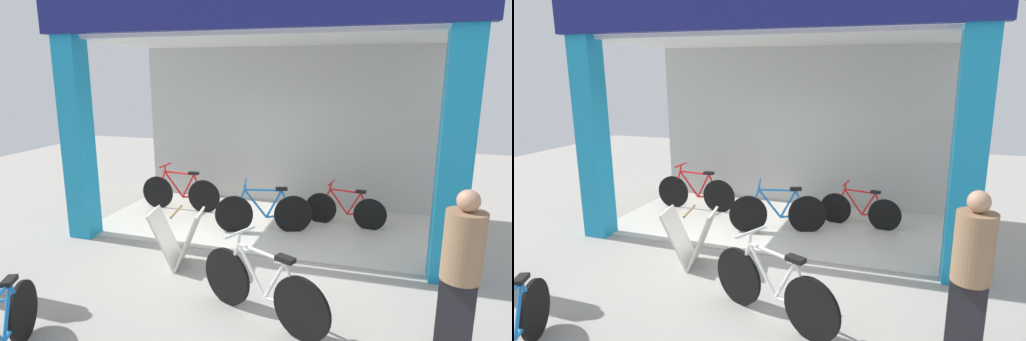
% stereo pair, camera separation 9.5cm
% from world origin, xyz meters
% --- Properties ---
extents(ground_plane, '(19.95, 19.95, 0.00)m').
position_xyz_m(ground_plane, '(0.00, 0.00, 0.00)').
color(ground_plane, '#9E9991').
rests_on(ground_plane, ground).
extents(shop_facade, '(6.17, 3.06, 4.13)m').
position_xyz_m(shop_facade, '(0.00, 1.42, 2.21)').
color(shop_facade, beige).
rests_on(shop_facade, ground).
extents(bicycle_inside_0, '(1.67, 0.46, 0.92)m').
position_xyz_m(bicycle_inside_0, '(-1.85, 1.66, 0.37)').
color(bicycle_inside_0, black).
rests_on(bicycle_inside_0, ground).
extents(bicycle_inside_1, '(1.43, 0.40, 0.79)m').
position_xyz_m(bicycle_inside_1, '(1.36, 1.65, 0.32)').
color(bicycle_inside_1, black).
rests_on(bicycle_inside_1, ground).
extents(bicycle_inside_2, '(1.60, 0.57, 0.91)m').
position_xyz_m(bicycle_inside_2, '(0.06, 0.96, 0.36)').
color(bicycle_inside_2, black).
rests_on(bicycle_inside_2, ground).
extents(bicycle_parked_0, '(0.67, 1.49, 0.88)m').
position_xyz_m(bicycle_parked_0, '(-1.29, -3.08, 0.35)').
color(bicycle_parked_0, black).
rests_on(bicycle_parked_0, ground).
extents(bicycle_parked_1, '(1.62, 0.79, 0.97)m').
position_xyz_m(bicycle_parked_1, '(0.75, -1.62, 0.39)').
color(bicycle_parked_1, black).
rests_on(bicycle_parked_1, ground).
extents(sandwich_board_sign, '(0.79, 0.64, 0.83)m').
position_xyz_m(sandwich_board_sign, '(-0.76, -0.62, 0.41)').
color(sandwich_board_sign, silver).
rests_on(sandwich_board_sign, ground).
extents(pedestrian_0, '(0.43, 0.43, 1.68)m').
position_xyz_m(pedestrian_0, '(2.68, -1.70, 0.87)').
color(pedestrian_0, black).
rests_on(pedestrian_0, ground).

